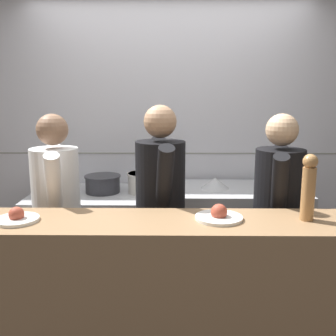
% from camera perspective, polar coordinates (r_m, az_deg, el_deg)
% --- Properties ---
extents(wall_back_tiled, '(8.00, 0.06, 2.60)m').
position_cam_1_polar(wall_back_tiled, '(3.64, 0.17, 4.56)').
color(wall_back_tiled, silver).
rests_on(wall_back_tiled, ground_plane).
extents(oven_range, '(1.15, 0.71, 0.87)m').
position_cam_1_polar(oven_range, '(3.52, -9.69, -10.43)').
color(oven_range, '#232326').
rests_on(oven_range, ground_plane).
extents(prep_counter, '(1.12, 0.65, 0.91)m').
position_cam_1_polar(prep_counter, '(3.50, 9.83, -10.22)').
color(prep_counter, '#B7BABF').
rests_on(prep_counter, ground_plane).
extents(pass_counter, '(2.85, 0.45, 1.03)m').
position_cam_1_polar(pass_counter, '(2.37, -0.39, -19.61)').
color(pass_counter, '#93704C').
rests_on(pass_counter, ground_plane).
extents(stock_pot, '(0.24, 0.24, 0.23)m').
position_cam_1_polar(stock_pot, '(3.42, -15.92, -1.65)').
color(stock_pot, beige).
rests_on(stock_pot, oven_range).
extents(sauce_pot, '(0.31, 0.31, 0.15)m').
position_cam_1_polar(sauce_pot, '(3.39, -9.46, -2.20)').
color(sauce_pot, '#2D2D33').
rests_on(sauce_pot, oven_range).
extents(braising_pot, '(0.29, 0.29, 0.17)m').
position_cam_1_polar(braising_pot, '(3.34, -3.44, -2.05)').
color(braising_pot, beige).
rests_on(braising_pot, oven_range).
extents(mixing_bowl_steel, '(0.23, 0.23, 0.09)m').
position_cam_1_polar(mixing_bowl_steel, '(3.32, 6.85, -2.16)').
color(mixing_bowl_steel, '#B7BABF').
rests_on(mixing_bowl_steel, prep_counter).
extents(plated_dish_main, '(0.23, 0.23, 0.08)m').
position_cam_1_polar(plated_dish_main, '(2.28, -21.10, -6.75)').
color(plated_dish_main, white).
rests_on(plated_dish_main, pass_counter).
extents(plated_dish_appetiser, '(0.26, 0.26, 0.09)m').
position_cam_1_polar(plated_dish_appetiser, '(2.18, 7.40, -6.86)').
color(plated_dish_appetiser, white).
rests_on(plated_dish_appetiser, pass_counter).
extents(pepper_mill, '(0.08, 0.08, 0.36)m').
position_cam_1_polar(pepper_mill, '(2.23, 19.73, -2.47)').
color(pepper_mill, '#AD7A47').
rests_on(pepper_mill, pass_counter).
extents(chef_head_cook, '(0.39, 0.69, 1.57)m').
position_cam_1_polar(chef_head_cook, '(2.82, -15.78, -6.73)').
color(chef_head_cook, black).
rests_on(chef_head_cook, ground_plane).
extents(chef_sous, '(0.38, 0.72, 1.63)m').
position_cam_1_polar(chef_sous, '(2.69, -1.10, -6.45)').
color(chef_sous, black).
rests_on(chef_sous, ground_plane).
extents(chef_line, '(0.39, 0.69, 1.58)m').
position_cam_1_polar(chef_line, '(2.75, 15.54, -7.12)').
color(chef_line, black).
rests_on(chef_line, ground_plane).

